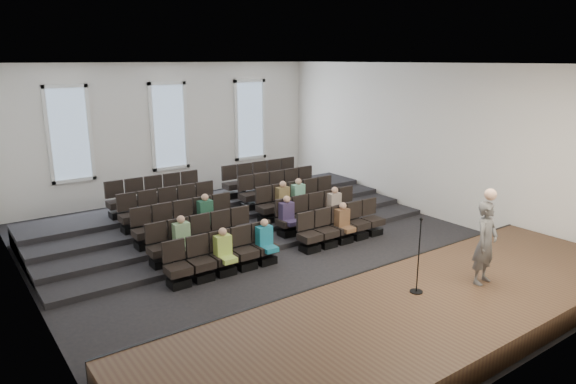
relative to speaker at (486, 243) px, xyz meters
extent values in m
plane|color=black|center=(-1.79, 5.19, -1.39)|extent=(14.00, 14.00, 0.00)
cube|color=white|center=(-1.79, 5.19, 3.62)|extent=(12.00, 14.00, 0.02)
cube|color=white|center=(-1.79, 12.21, 1.11)|extent=(12.00, 0.04, 5.00)
cube|color=white|center=(-1.79, -1.83, 1.11)|extent=(12.00, 0.04, 5.00)
cube|color=white|center=(-7.81, 5.19, 1.11)|extent=(0.04, 14.00, 5.00)
cube|color=white|center=(4.23, 5.19, 1.11)|extent=(0.04, 14.00, 5.00)
cube|color=#46311E|center=(-1.79, 0.09, -1.14)|extent=(11.80, 3.60, 0.50)
cube|color=black|center=(-1.79, 1.86, -1.14)|extent=(11.80, 0.06, 0.52)
cube|color=black|center=(-1.79, 7.52, -1.32)|extent=(11.80, 4.80, 0.15)
cube|color=black|center=(-1.79, 8.04, -1.24)|extent=(11.80, 3.75, 0.30)
cube|color=black|center=(-1.79, 8.57, -1.17)|extent=(11.80, 2.70, 0.45)
cube|color=black|center=(-1.79, 9.09, -1.09)|extent=(11.80, 1.65, 0.60)
cube|color=black|center=(-4.91, 4.59, -1.29)|extent=(0.47, 0.43, 0.20)
cube|color=black|center=(-4.91, 4.59, -0.98)|extent=(0.55, 0.50, 0.19)
cube|color=black|center=(-4.91, 4.80, -0.57)|extent=(0.55, 0.08, 0.50)
cube|color=black|center=(-4.31, 4.59, -1.29)|extent=(0.47, 0.43, 0.20)
cube|color=black|center=(-4.31, 4.59, -0.98)|extent=(0.55, 0.50, 0.19)
cube|color=black|center=(-4.31, 4.80, -0.57)|extent=(0.55, 0.08, 0.50)
cube|color=black|center=(-3.71, 4.59, -1.29)|extent=(0.47, 0.43, 0.20)
cube|color=black|center=(-3.71, 4.59, -0.98)|extent=(0.55, 0.50, 0.19)
cube|color=black|center=(-3.71, 4.80, -0.57)|extent=(0.55, 0.08, 0.50)
cube|color=black|center=(-3.11, 4.59, -1.29)|extent=(0.47, 0.43, 0.20)
cube|color=black|center=(-3.11, 4.59, -0.98)|extent=(0.55, 0.50, 0.19)
cube|color=black|center=(-3.11, 4.80, -0.57)|extent=(0.55, 0.08, 0.50)
cube|color=black|center=(-2.51, 4.59, -1.29)|extent=(0.47, 0.43, 0.20)
cube|color=black|center=(-2.51, 4.59, -0.98)|extent=(0.55, 0.50, 0.19)
cube|color=black|center=(-2.51, 4.80, -0.57)|extent=(0.55, 0.08, 0.50)
cube|color=black|center=(-1.06, 4.59, -1.29)|extent=(0.47, 0.43, 0.20)
cube|color=black|center=(-1.06, 4.59, -0.98)|extent=(0.55, 0.50, 0.19)
cube|color=black|center=(-1.06, 4.80, -0.57)|extent=(0.55, 0.08, 0.50)
cube|color=black|center=(-0.46, 4.59, -1.29)|extent=(0.47, 0.43, 0.20)
cube|color=black|center=(-0.46, 4.59, -0.98)|extent=(0.55, 0.50, 0.19)
cube|color=black|center=(-0.46, 4.80, -0.57)|extent=(0.55, 0.08, 0.50)
cube|color=black|center=(0.14, 4.59, -1.29)|extent=(0.47, 0.43, 0.20)
cube|color=black|center=(0.14, 4.59, -0.98)|extent=(0.55, 0.50, 0.19)
cube|color=black|center=(0.14, 4.80, -0.57)|extent=(0.55, 0.08, 0.50)
cube|color=black|center=(0.74, 4.59, -1.29)|extent=(0.47, 0.43, 0.20)
cube|color=black|center=(0.74, 4.59, -0.98)|extent=(0.55, 0.50, 0.19)
cube|color=black|center=(0.74, 4.80, -0.57)|extent=(0.55, 0.08, 0.50)
cube|color=black|center=(1.34, 4.59, -1.29)|extent=(0.47, 0.43, 0.20)
cube|color=black|center=(1.34, 4.59, -0.98)|extent=(0.55, 0.50, 0.19)
cube|color=black|center=(1.34, 4.80, -0.57)|extent=(0.55, 0.08, 0.50)
cube|color=black|center=(-4.91, 5.64, -1.14)|extent=(0.47, 0.43, 0.20)
cube|color=black|center=(-4.91, 5.64, -0.83)|extent=(0.55, 0.50, 0.19)
cube|color=black|center=(-4.91, 5.85, -0.42)|extent=(0.55, 0.08, 0.50)
cube|color=black|center=(-4.31, 5.64, -1.14)|extent=(0.47, 0.43, 0.20)
cube|color=black|center=(-4.31, 5.64, -0.83)|extent=(0.55, 0.50, 0.19)
cube|color=black|center=(-4.31, 5.85, -0.42)|extent=(0.55, 0.08, 0.50)
cube|color=black|center=(-3.71, 5.64, -1.14)|extent=(0.47, 0.43, 0.20)
cube|color=black|center=(-3.71, 5.64, -0.83)|extent=(0.55, 0.50, 0.19)
cube|color=black|center=(-3.71, 5.85, -0.42)|extent=(0.55, 0.08, 0.50)
cube|color=black|center=(-3.11, 5.64, -1.14)|extent=(0.47, 0.43, 0.20)
cube|color=black|center=(-3.11, 5.64, -0.83)|extent=(0.55, 0.50, 0.19)
cube|color=black|center=(-3.11, 5.85, -0.42)|extent=(0.55, 0.08, 0.50)
cube|color=black|center=(-2.51, 5.64, -1.14)|extent=(0.47, 0.43, 0.20)
cube|color=black|center=(-2.51, 5.64, -0.83)|extent=(0.55, 0.50, 0.19)
cube|color=black|center=(-2.51, 5.85, -0.42)|extent=(0.55, 0.08, 0.50)
cube|color=black|center=(-1.06, 5.64, -1.14)|extent=(0.47, 0.43, 0.20)
cube|color=black|center=(-1.06, 5.64, -0.83)|extent=(0.55, 0.50, 0.19)
cube|color=black|center=(-1.06, 5.85, -0.42)|extent=(0.55, 0.08, 0.50)
cube|color=black|center=(-0.46, 5.64, -1.14)|extent=(0.47, 0.43, 0.20)
cube|color=black|center=(-0.46, 5.64, -0.83)|extent=(0.55, 0.50, 0.19)
cube|color=black|center=(-0.46, 5.85, -0.42)|extent=(0.55, 0.08, 0.50)
cube|color=black|center=(0.14, 5.64, -1.14)|extent=(0.47, 0.43, 0.20)
cube|color=black|center=(0.14, 5.64, -0.83)|extent=(0.55, 0.50, 0.19)
cube|color=black|center=(0.14, 5.85, -0.42)|extent=(0.55, 0.08, 0.50)
cube|color=black|center=(0.74, 5.64, -1.14)|extent=(0.47, 0.43, 0.20)
cube|color=black|center=(0.74, 5.64, -0.83)|extent=(0.55, 0.50, 0.19)
cube|color=black|center=(0.74, 5.85, -0.42)|extent=(0.55, 0.08, 0.50)
cube|color=black|center=(1.34, 5.64, -1.14)|extent=(0.47, 0.43, 0.20)
cube|color=black|center=(1.34, 5.64, -0.83)|extent=(0.55, 0.50, 0.19)
cube|color=black|center=(1.34, 5.85, -0.42)|extent=(0.55, 0.08, 0.50)
cube|color=black|center=(-4.91, 6.69, -0.99)|extent=(0.47, 0.42, 0.20)
cube|color=black|center=(-4.91, 6.69, -0.68)|extent=(0.55, 0.50, 0.19)
cube|color=black|center=(-4.91, 6.90, -0.27)|extent=(0.55, 0.08, 0.50)
cube|color=black|center=(-4.31, 6.69, -0.99)|extent=(0.47, 0.42, 0.20)
cube|color=black|center=(-4.31, 6.69, -0.68)|extent=(0.55, 0.50, 0.19)
cube|color=black|center=(-4.31, 6.90, -0.27)|extent=(0.55, 0.08, 0.50)
cube|color=black|center=(-3.71, 6.69, -0.99)|extent=(0.47, 0.42, 0.20)
cube|color=black|center=(-3.71, 6.69, -0.68)|extent=(0.55, 0.50, 0.19)
cube|color=black|center=(-3.71, 6.90, -0.27)|extent=(0.55, 0.08, 0.50)
cube|color=black|center=(-3.11, 6.69, -0.99)|extent=(0.47, 0.42, 0.20)
cube|color=black|center=(-3.11, 6.69, -0.68)|extent=(0.55, 0.50, 0.19)
cube|color=black|center=(-3.11, 6.90, -0.27)|extent=(0.55, 0.08, 0.50)
cube|color=black|center=(-2.51, 6.69, -0.99)|extent=(0.47, 0.42, 0.20)
cube|color=black|center=(-2.51, 6.69, -0.68)|extent=(0.55, 0.50, 0.19)
cube|color=black|center=(-2.51, 6.90, -0.27)|extent=(0.55, 0.08, 0.50)
cube|color=black|center=(-1.06, 6.69, -0.99)|extent=(0.47, 0.42, 0.20)
cube|color=black|center=(-1.06, 6.69, -0.68)|extent=(0.55, 0.50, 0.19)
cube|color=black|center=(-1.06, 6.90, -0.27)|extent=(0.55, 0.08, 0.50)
cube|color=black|center=(-0.46, 6.69, -0.99)|extent=(0.47, 0.42, 0.20)
cube|color=black|center=(-0.46, 6.69, -0.68)|extent=(0.55, 0.50, 0.19)
cube|color=black|center=(-0.46, 6.90, -0.27)|extent=(0.55, 0.08, 0.50)
cube|color=black|center=(0.14, 6.69, -0.99)|extent=(0.47, 0.42, 0.20)
cube|color=black|center=(0.14, 6.69, -0.68)|extent=(0.55, 0.50, 0.19)
cube|color=black|center=(0.14, 6.90, -0.27)|extent=(0.55, 0.08, 0.50)
cube|color=black|center=(0.74, 6.69, -0.99)|extent=(0.47, 0.42, 0.20)
cube|color=black|center=(0.74, 6.69, -0.68)|extent=(0.55, 0.50, 0.19)
cube|color=black|center=(0.74, 6.90, -0.27)|extent=(0.55, 0.08, 0.50)
cube|color=black|center=(1.34, 6.69, -0.99)|extent=(0.47, 0.42, 0.20)
cube|color=black|center=(1.34, 6.69, -0.68)|extent=(0.55, 0.50, 0.19)
cube|color=black|center=(1.34, 6.90, -0.27)|extent=(0.55, 0.08, 0.50)
cube|color=black|center=(-4.91, 7.74, -0.84)|extent=(0.47, 0.42, 0.20)
cube|color=black|center=(-4.91, 7.74, -0.53)|extent=(0.55, 0.50, 0.19)
cube|color=black|center=(-4.91, 7.95, -0.12)|extent=(0.55, 0.08, 0.50)
cube|color=black|center=(-4.31, 7.74, -0.84)|extent=(0.47, 0.42, 0.20)
cube|color=black|center=(-4.31, 7.74, -0.53)|extent=(0.55, 0.50, 0.19)
cube|color=black|center=(-4.31, 7.95, -0.12)|extent=(0.55, 0.08, 0.50)
cube|color=black|center=(-3.71, 7.74, -0.84)|extent=(0.47, 0.42, 0.20)
cube|color=black|center=(-3.71, 7.74, -0.53)|extent=(0.55, 0.50, 0.19)
cube|color=black|center=(-3.71, 7.95, -0.12)|extent=(0.55, 0.08, 0.50)
cube|color=black|center=(-3.11, 7.74, -0.84)|extent=(0.47, 0.42, 0.20)
cube|color=black|center=(-3.11, 7.74, -0.53)|extent=(0.55, 0.50, 0.19)
cube|color=black|center=(-3.11, 7.95, -0.12)|extent=(0.55, 0.08, 0.50)
cube|color=black|center=(-2.51, 7.74, -0.84)|extent=(0.47, 0.42, 0.20)
cube|color=black|center=(-2.51, 7.74, -0.53)|extent=(0.55, 0.50, 0.19)
cube|color=black|center=(-2.51, 7.95, -0.12)|extent=(0.55, 0.08, 0.50)
cube|color=black|center=(-1.06, 7.74, -0.84)|extent=(0.47, 0.42, 0.20)
cube|color=black|center=(-1.06, 7.74, -0.53)|extent=(0.55, 0.50, 0.19)
cube|color=black|center=(-1.06, 7.95, -0.12)|extent=(0.55, 0.08, 0.50)
cube|color=black|center=(-0.46, 7.74, -0.84)|extent=(0.47, 0.42, 0.20)
cube|color=black|center=(-0.46, 7.74, -0.53)|extent=(0.55, 0.50, 0.19)
cube|color=black|center=(-0.46, 7.95, -0.12)|extent=(0.55, 0.08, 0.50)
cube|color=black|center=(0.14, 7.74, -0.84)|extent=(0.47, 0.42, 0.20)
cube|color=black|center=(0.14, 7.74, -0.53)|extent=(0.55, 0.50, 0.19)
cube|color=black|center=(0.14, 7.95, -0.12)|extent=(0.55, 0.08, 0.50)
cube|color=black|center=(0.74, 7.74, -0.84)|extent=(0.47, 0.42, 0.20)
cube|color=black|center=(0.74, 7.74, -0.53)|extent=(0.55, 0.50, 0.19)
cube|color=black|center=(0.74, 7.95, -0.12)|extent=(0.55, 0.08, 0.50)
cube|color=black|center=(1.34, 7.74, -0.84)|extent=(0.47, 0.42, 0.20)
cube|color=black|center=(1.34, 7.74, -0.53)|extent=(0.55, 0.50, 0.19)
cube|color=black|center=(1.34, 7.95, -0.12)|extent=(0.55, 0.08, 0.50)
cube|color=black|center=(-4.91, 8.79, -0.69)|extent=(0.47, 0.42, 0.20)
cube|color=black|center=(-4.91, 8.79, -0.38)|extent=(0.55, 0.50, 0.19)
cube|color=black|center=(-4.91, 9.00, 0.03)|extent=(0.55, 0.08, 0.50)
cube|color=black|center=(-4.31, 8.79, -0.69)|extent=(0.47, 0.42, 0.20)
cube|color=black|center=(-4.31, 8.79, -0.38)|extent=(0.55, 0.50, 0.19)
cube|color=black|center=(-4.31, 9.00, 0.03)|extent=(0.55, 0.08, 0.50)
cube|color=black|center=(-3.71, 8.79, -0.69)|extent=(0.47, 0.42, 0.20)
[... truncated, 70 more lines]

